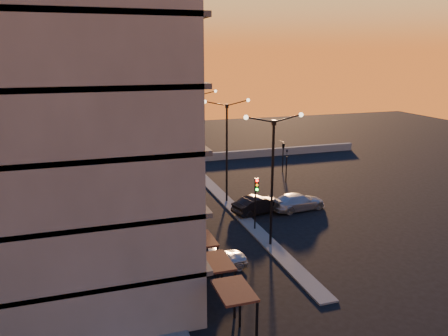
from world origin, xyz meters
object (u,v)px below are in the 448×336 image
(traffic_light_main, at_px, (256,195))
(car_wagon, at_px, (298,202))
(streetlamp_mid, at_px, (227,143))
(car_sedan, at_px, (258,205))
(car_hatchback, at_px, (214,259))

(traffic_light_main, xyz_separation_m, car_wagon, (5.34, 3.22, -2.16))
(streetlamp_mid, bearing_deg, car_wagon, -36.20)
(streetlamp_mid, height_order, traffic_light_main, streetlamp_mid)
(traffic_light_main, bearing_deg, car_sedan, 64.82)
(car_sedan, bearing_deg, car_hatchback, 128.45)
(streetlamp_mid, xyz_separation_m, car_sedan, (1.66, -3.61, -4.84))
(streetlamp_mid, xyz_separation_m, car_hatchback, (-4.96, -12.31, -4.84))
(traffic_light_main, height_order, car_wagon, traffic_light_main)
(car_wagon, bearing_deg, traffic_light_main, 113.85)
(streetlamp_mid, height_order, car_wagon, streetlamp_mid)
(traffic_light_main, relative_size, car_wagon, 0.84)
(car_sedan, distance_m, car_wagon, 3.70)
(streetlamp_mid, distance_m, car_sedan, 6.26)
(traffic_light_main, xyz_separation_m, car_hatchback, (-4.96, -5.18, -2.13))
(traffic_light_main, height_order, car_hatchback, traffic_light_main)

